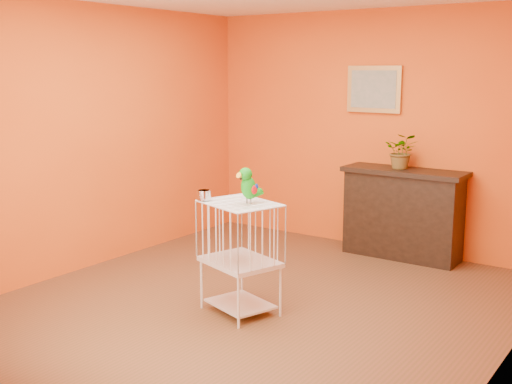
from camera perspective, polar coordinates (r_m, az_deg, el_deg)
The scene contains 8 objects.
ground at distance 5.53m, azimuth 0.07°, elevation -9.94°, with size 4.50×4.50×0.00m, color brown.
room_shell at distance 5.18m, azimuth 0.08°, elevation 6.66°, with size 4.50×4.50×4.50m.
console_cabinet at distance 6.91m, azimuth 12.89°, elevation -1.86°, with size 1.27×0.46×0.94m.
potted_plant at distance 6.86m, azimuth 12.94°, elevation 3.25°, with size 0.33×0.37×0.29m, color #26722D.
framed_picture at distance 7.11m, azimuth 10.44°, elevation 8.97°, with size 0.62×0.04×0.50m.
birdcage at distance 5.21m, azimuth -1.42°, elevation -5.72°, with size 0.71×0.62×0.92m.
feed_cup at distance 5.19m, azimuth -4.65°, elevation -0.26°, with size 0.11×0.11×0.08m, color silver.
parrot at distance 5.03m, azimuth -0.67°, elevation 0.61°, with size 0.15×0.27×0.29m.
Camera 1 is at (2.94, -4.25, 1.97)m, focal length 45.00 mm.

